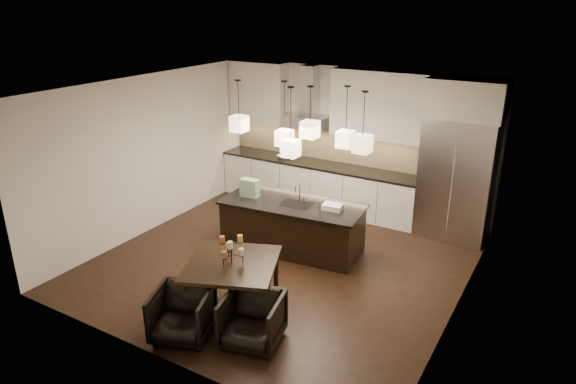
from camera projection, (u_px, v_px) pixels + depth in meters
The scene contains 37 objects.
floor at pixel (282, 262), 8.33m from camera, with size 5.50×5.50×0.02m, color black.
ceiling at pixel (281, 88), 7.32m from camera, with size 5.50×5.50×0.02m, color white.
wall_back at pixel (354, 140), 10.05m from camera, with size 5.50×0.02×2.80m, color silver.
wall_front at pixel (151, 253), 5.60m from camera, with size 5.50×0.02×2.80m, color silver.
wall_left at pixel (149, 154), 9.13m from camera, with size 0.02×5.50×2.80m, color silver.
wall_right at pixel (467, 217), 6.52m from camera, with size 0.02×5.50×2.80m, color silver.
refrigerator at pixel (456, 179), 8.86m from camera, with size 1.20×0.72×2.15m, color #B7B7BA.
fridge_panel at pixel (466, 99), 8.37m from camera, with size 1.26×0.72×0.65m, color silver.
lower_cabinets at pixel (317, 186), 10.42m from camera, with size 4.21×0.62×0.88m, color silver.
countertop at pixel (318, 164), 10.26m from camera, with size 4.21×0.66×0.04m, color black.
backsplash at pixel (325, 144), 10.38m from camera, with size 4.21×0.02×0.63m, color #C2B684.
upper_cab_left at pixel (259, 93), 10.62m from camera, with size 1.25×0.35×1.25m, color silver.
upper_cab_right at pixel (380, 105), 9.36m from camera, with size 1.86×0.35×1.25m, color silver.
hood_canopy at pixel (306, 122), 10.15m from camera, with size 0.90×0.52×0.24m, color #B7B7BA.
hood_chimney at pixel (309, 90), 10.02m from camera, with size 0.30×0.28×0.96m, color #B7B7BA.
fruit_bowl at pixel (284, 157), 10.56m from camera, with size 0.26×0.26×0.06m, color silver.
island_body at pixel (292, 227), 8.62m from camera, with size 2.28×0.91×0.80m, color black.
island_top at pixel (292, 204), 8.47m from camera, with size 2.36×0.99×0.04m, color black.
faucet at pixel (300, 192), 8.45m from camera, with size 0.09×0.22×0.35m, color silver, non-canonical shape.
tote_bag at pixel (250, 188), 8.69m from camera, with size 0.31×0.16×0.31m, color #164829.
food_container at pixel (333, 207), 8.19m from camera, with size 0.31×0.22×0.09m, color silver.
dining_table at pixel (233, 285), 6.97m from camera, with size 1.18×1.18×0.71m, color black, non-canonical shape.
candelabra at pixel (231, 248), 6.77m from camera, with size 0.34×0.34×0.42m, color black, non-canonical shape.
candle_a at pixel (241, 252), 6.77m from camera, with size 0.07×0.07×0.09m, color beige.
candle_b at pixel (229, 247), 6.90m from camera, with size 0.07×0.07×0.09m, color gold.
candle_c at pixel (224, 255), 6.69m from camera, with size 0.07×0.07×0.09m, color #955227.
candle_d at pixel (240, 238), 6.80m from camera, with size 0.07×0.07×0.09m, color gold.
candle_e at pixel (222, 240), 6.76m from camera, with size 0.07×0.07×0.09m, color #955227.
candle_f at pixel (230, 245), 6.61m from camera, with size 0.07×0.07×0.09m, color beige.
armchair_left at pixel (182, 314), 6.39m from camera, with size 0.70×0.72×0.65m, color black.
armchair_right at pixel (252, 320), 6.27m from camera, with size 0.70×0.72×0.65m, color black.
pendant_a at pixel (239, 124), 8.37m from camera, with size 0.24×0.24×0.26m, color beige.
pendant_b at pixel (284, 138), 8.35m from camera, with size 0.24×0.24×0.26m, color beige.
pendant_c at pixel (310, 129), 7.79m from camera, with size 0.24×0.24×0.26m, color beige.
pendant_d at pixel (345, 139), 7.86m from camera, with size 0.24×0.24×0.26m, color beige.
pendant_e at pixel (362, 144), 7.42m from camera, with size 0.24×0.24×0.26m, color beige.
pendant_f at pixel (291, 148), 7.83m from camera, with size 0.24×0.24×0.26m, color beige.
Camera 1 is at (3.83, -6.31, 4.02)m, focal length 32.00 mm.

